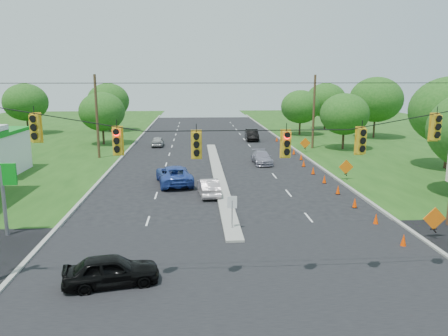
{
  "coord_description": "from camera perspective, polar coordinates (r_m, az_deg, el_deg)",
  "views": [
    {
      "loc": [
        -2.06,
        -17.68,
        8.58
      ],
      "look_at": [
        -0.17,
        10.28,
        2.8
      ],
      "focal_mm": 35.0,
      "sensor_mm": 36.0,
      "label": 1
    }
  ],
  "objects": [
    {
      "name": "tree_4",
      "position": [
        74.44,
        -24.5,
        7.83
      ],
      "size": [
        6.72,
        6.72,
        7.84
      ],
      "color": "black",
      "rests_on": "ground"
    },
    {
      "name": "tree_12",
      "position": [
        67.74,
        9.95,
        7.89
      ],
      "size": [
        5.88,
        5.88,
        6.86
      ],
      "color": "black",
      "rests_on": "ground"
    },
    {
      "name": "work_sign_0",
      "position": [
        26.29,
        25.78,
        -6.09
      ],
      "size": [
        1.27,
        0.58,
        1.37
      ],
      "color": "black",
      "rests_on": "ground"
    },
    {
      "name": "cone_0",
      "position": [
        24.7,
        22.4,
        -8.72
      ],
      "size": [
        0.32,
        0.32,
        0.7
      ],
      "primitive_type": "cone",
      "color": "#FF3F00",
      "rests_on": "ground"
    },
    {
      "name": "median_sign",
      "position": [
        24.81,
        1.07,
        -5.02
      ],
      "size": [
        0.55,
        0.06,
        2.05
      ],
      "color": "gray",
      "rests_on": "ground"
    },
    {
      "name": "utility_pole_far_left",
      "position": [
        48.98,
        -16.26,
        6.41
      ],
      "size": [
        0.28,
        0.28,
        9.0
      ],
      "primitive_type": "cylinder",
      "color": "#422D1C",
      "rests_on": "ground"
    },
    {
      "name": "silver_car_oncoming",
      "position": [
        56.69,
        -8.66,
        3.45
      ],
      "size": [
        1.5,
        3.69,
        1.25
      ],
      "primitive_type": "imported",
      "rotation": [
        0.0,
        0.0,
        3.15
      ],
      "color": "#A2A2A2",
      "rests_on": "ground"
    },
    {
      "name": "tree_9",
      "position": [
        54.91,
        15.46,
        6.8
      ],
      "size": [
        5.88,
        5.88,
        6.86
      ],
      "color": "black",
      "rests_on": "ground"
    },
    {
      "name": "signal_span",
      "position": [
        17.18,
        2.94,
        -0.48
      ],
      "size": [
        25.6,
        0.32,
        9.0
      ],
      "color": "#422D1C",
      "rests_on": "ground"
    },
    {
      "name": "cone_3",
      "position": [
        33.98,
        14.67,
        -2.75
      ],
      "size": [
        0.32,
        0.32,
        0.7
      ],
      "primitive_type": "cone",
      "color": "#FF3F00",
      "rests_on": "ground"
    },
    {
      "name": "cone_5",
      "position": [
        40.5,
        11.57,
        -0.31
      ],
      "size": [
        0.32,
        0.32,
        0.7
      ],
      "primitive_type": "cone",
      "color": "#FF3F00",
      "rests_on": "ground"
    },
    {
      "name": "dark_car_receding",
      "position": [
        61.65,
        3.64,
        4.37
      ],
      "size": [
        1.86,
        4.85,
        1.58
      ],
      "primitive_type": "imported",
      "rotation": [
        0.0,
        0.0,
        -0.04
      ],
      "color": "black",
      "rests_on": "ground"
    },
    {
      "name": "tree_5",
      "position": [
        59.05,
        -15.64,
        7.1
      ],
      "size": [
        5.88,
        5.88,
        6.86
      ],
      "color": "black",
      "rests_on": "ground"
    },
    {
      "name": "cone_7",
      "position": [
        47.29,
        10.05,
        1.45
      ],
      "size": [
        0.32,
        0.32,
        0.7
      ],
      "primitive_type": "cone",
      "color": "#FF3F00",
      "rests_on": "ground"
    },
    {
      "name": "silver_car_far",
      "position": [
        44.68,
        4.97,
        1.36
      ],
      "size": [
        1.83,
        4.39,
        1.27
      ],
      "primitive_type": "imported",
      "rotation": [
        0.0,
        0.0,
        0.01
      ],
      "color": "gray",
      "rests_on": "ground"
    },
    {
      "name": "curb_left",
      "position": [
        49.1,
        -13.23,
        1.28
      ],
      "size": [
        0.25,
        110.0,
        0.16
      ],
      "primitive_type": "cube",
      "color": "gray",
      "rests_on": "ground"
    },
    {
      "name": "cross_street",
      "position": [
        19.76,
        2.59,
        -14.1
      ],
      "size": [
        160.0,
        14.0,
        0.02
      ],
      "primitive_type": "cube",
      "color": "black",
      "rests_on": "ground"
    },
    {
      "name": "median",
      "position": [
        39.67,
        -0.8,
        -0.84
      ],
      "size": [
        1.0,
        34.0,
        0.18
      ],
      "primitive_type": "cube",
      "color": "gray",
      "rests_on": "ground"
    },
    {
      "name": "cone_2",
      "position": [
        30.8,
        16.71,
        -4.35
      ],
      "size": [
        0.32,
        0.32,
        0.7
      ],
      "primitive_type": "cone",
      "color": "#FF3F00",
      "rests_on": "ground"
    },
    {
      "name": "cone_1",
      "position": [
        27.7,
        19.23,
        -6.3
      ],
      "size": [
        0.32,
        0.32,
        0.7
      ],
      "primitive_type": "cone",
      "color": "#FF3F00",
      "rests_on": "ground"
    },
    {
      "name": "black_sedan",
      "position": [
        19.36,
        -14.49,
        -12.83
      ],
      "size": [
        4.19,
        2.34,
        1.35
      ],
      "primitive_type": "imported",
      "rotation": [
        0.0,
        0.0,
        1.77
      ],
      "color": "black",
      "rests_on": "ground"
    },
    {
      "name": "ground",
      "position": [
        19.76,
        2.59,
        -14.1
      ],
      "size": [
        160.0,
        160.0,
        0.0
      ],
      "primitive_type": "plane",
      "color": "black",
      "rests_on": "ground"
    },
    {
      "name": "work_sign_2",
      "position": [
        51.86,
        10.55,
        3.15
      ],
      "size": [
        1.27,
        0.58,
        1.37
      ],
      "color": "black",
      "rests_on": "ground"
    },
    {
      "name": "cone_10",
      "position": [
        57.41,
        7.56,
        3.31
      ],
      "size": [
        0.32,
        0.32,
        0.7
      ],
      "primitive_type": "cone",
      "color": "#FF3F00",
      "rests_on": "ground"
    },
    {
      "name": "tree_6",
      "position": [
        74.09,
        -14.87,
        8.46
      ],
      "size": [
        6.72,
        6.72,
        7.84
      ],
      "color": "black",
      "rests_on": "ground"
    },
    {
      "name": "white_sedan",
      "position": [
        32.51,
        -2.05,
        -2.49
      ],
      "size": [
        1.74,
        4.01,
        1.28
      ],
      "primitive_type": "imported",
      "rotation": [
        0.0,
        0.0,
        3.24
      ],
      "color": "#B8A7AA",
      "rests_on": "ground"
    },
    {
      "name": "tree_10",
      "position": [
        67.02,
        19.24,
        8.44
      ],
      "size": [
        7.56,
        7.56,
        8.82
      ],
      "color": "black",
      "rests_on": "ground"
    },
    {
      "name": "cone_6",
      "position": [
        43.81,
        10.37,
        0.63
      ],
      "size": [
        0.32,
        0.32,
        0.7
      ],
      "primitive_type": "cone",
      "color": "#FF3F00",
      "rests_on": "ground"
    },
    {
      "name": "cone_4",
      "position": [
        37.22,
        12.99,
        -1.43
      ],
      "size": [
        0.32,
        0.32,
        0.7
      ],
      "primitive_type": "cone",
      "color": "#FF3F00",
      "rests_on": "ground"
    },
    {
      "name": "cone_9",
      "position": [
        54.02,
        8.29,
        2.77
      ],
      "size": [
        0.32,
        0.32,
        0.7
      ],
      "primitive_type": "cone",
      "color": "#FF3F00",
      "rests_on": "ground"
    },
    {
      "name": "cone_11",
      "position": [
        60.81,
        6.92,
        3.79
      ],
      "size": [
        0.32,
        0.32,
        0.7
      ],
      "primitive_type": "cone",
      "color": "#FF3F00",
      "rests_on": "ground"
    },
    {
      "name": "utility_pole_far_right",
      "position": [
        54.8,
        11.65,
        7.15
      ],
      "size": [
        0.28,
        0.28,
        9.0
      ],
      "primitive_type": "cylinder",
      "color": "#422D1C",
      "rests_on": "ground"
    },
    {
      "name": "blue_pickup",
      "position": [
        36.14,
        -6.55,
        -0.89
      ],
      "size": [
        3.5,
        5.98,
        1.56
      ],
      "primitive_type": "imported",
      "rotation": [
        0.0,
        0.0,
        3.31
      ],
      "color": "#2B47A0",
      "rests_on": "ground"
    },
    {
      "name": "cone_8",
      "position": [
        50.65,
        9.11,
        2.15
      ],
      "size": [
        0.32,
        0.32,
        0.7
      ],
      "primitive_type": "cone",
      "color": "#FF3F00",
      "rests_on": "ground"
    },
    {
      "name": "tree_11",
      "position": [
        76.04,
        13.16,
        8.62
      ],
      "size": [
        6.72,
        6.72,
        7.84
      ],
      "color": "black",
      "rests_on": "ground"
    },
    {
      "name": "curb_right",
      "position": [
        49.94,
        10.29,
        1.57
      ],
      "size": [
        0.25,
        110.0,
        0.16
      ],
      "primitive_type": "cube",
      "color": "gray",
      "rests_on": "ground"
    },
    {
      "name": "work_sign_1",
      "position": [
        38.66,
        15.65,
        0.05
      ],
      "size": [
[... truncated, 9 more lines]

